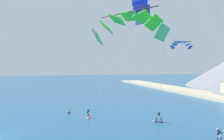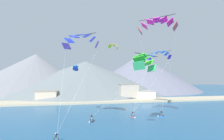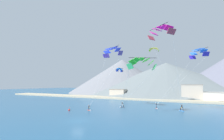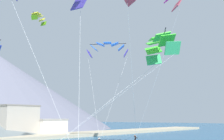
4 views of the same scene
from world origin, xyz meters
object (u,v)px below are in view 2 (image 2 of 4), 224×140
at_px(kitesurfer_near_trail, 133,115).
at_px(parafoil_kite_distant_high_outer, 76,67).
at_px(parafoil_kite_far_left, 144,61).
at_px(kitesurfer_near_lead, 58,140).
at_px(parafoil_kite_near_trail, 159,55).
at_px(kitesurfer_mid_center, 161,115).
at_px(parafoil_kite_mid_center, 157,24).
at_px(kitesurfer_far_left, 91,120).
at_px(parafoil_kite_near_lead, 81,40).
at_px(parafoil_kite_distant_low_drift, 113,46).

height_order(kitesurfer_near_trail, parafoil_kite_distant_high_outer, parafoil_kite_distant_high_outer).
height_order(kitesurfer_near_trail, parafoil_kite_far_left, parafoil_kite_far_left).
xyz_separation_m(kitesurfer_near_lead, parafoil_kite_near_trail, (27.22, 20.48, 16.86)).
relative_size(kitesurfer_mid_center, parafoil_kite_far_left, 0.14).
xyz_separation_m(parafoil_kite_mid_center, parafoil_kite_distant_high_outer, (-17.57, 11.36, -8.66)).
distance_m(kitesurfer_near_lead, kitesurfer_far_left, 11.29).
bearing_deg(parafoil_kite_near_lead, kitesurfer_near_trail, 17.36).
distance_m(kitesurfer_near_trail, kitesurfer_mid_center, 6.95).
relative_size(kitesurfer_mid_center, kitesurfer_far_left, 1.06).
distance_m(kitesurfer_near_lead, parafoil_kite_mid_center, 28.65).
bearing_deg(parafoil_kite_near_trail, kitesurfer_near_lead, -143.04).
relative_size(parafoil_kite_near_trail, parafoil_kite_mid_center, 0.81).
xyz_separation_m(kitesurfer_mid_center, kitesurfer_far_left, (-17.38, -1.36, -0.08)).
bearing_deg(kitesurfer_near_trail, parafoil_kite_distant_high_outer, 162.36).
bearing_deg(parafoil_kite_near_trail, parafoil_kite_mid_center, -118.41).
relative_size(parafoil_kite_mid_center, parafoil_kite_distant_low_drift, 5.65).
bearing_deg(parafoil_kite_distant_high_outer, parafoil_kite_mid_center, -32.88).
distance_m(kitesurfer_mid_center, parafoil_kite_mid_center, 21.88).
distance_m(parafoil_kite_near_lead, parafoil_kite_near_trail, 27.30).
bearing_deg(parafoil_kite_near_lead, kitesurfer_near_lead, -110.18).
bearing_deg(parafoil_kite_distant_low_drift, kitesurfer_near_trail, -73.46).
distance_m(kitesurfer_near_trail, parafoil_kite_distant_low_drift, 22.43).
relative_size(kitesurfer_far_left, parafoil_kite_distant_low_drift, 0.46).
bearing_deg(kitesurfer_far_left, kitesurfer_near_trail, 11.07).
distance_m(parafoil_kite_near_lead, parafoil_kite_distant_low_drift, 17.62).
bearing_deg(kitesurfer_mid_center, parafoil_kite_near_trail, 63.61).
relative_size(kitesurfer_far_left, parafoil_kite_mid_center, 0.08).
bearing_deg(parafoil_kite_near_trail, parafoil_kite_distant_low_drift, 171.88).
distance_m(parafoil_kite_mid_center, parafoil_kite_distant_high_outer, 22.65).
relative_size(kitesurfer_far_left, parafoil_kite_distant_high_outer, 0.43).
distance_m(kitesurfer_mid_center, kitesurfer_far_left, 17.44).
xyz_separation_m(kitesurfer_near_lead, kitesurfer_near_trail, (15.76, 12.02, 0.08)).
distance_m(parafoil_kite_near_trail, parafoil_kite_distant_low_drift, 14.99).
bearing_deg(parafoil_kite_near_trail, kitesurfer_mid_center, -116.39).
height_order(parafoil_kite_near_trail, parafoil_kite_distant_low_drift, parafoil_kite_distant_low_drift).
bearing_deg(parafoil_kite_far_left, kitesurfer_near_lead, -172.52).
height_order(parafoil_kite_near_trail, parafoil_kite_mid_center, parafoil_kite_mid_center).
distance_m(kitesurfer_far_left, parafoil_kite_distant_high_outer, 14.33).
distance_m(parafoil_kite_near_trail, parafoil_kite_mid_center, 17.79).
height_order(parafoil_kite_near_lead, parafoil_kite_near_trail, parafoil_kite_near_lead).
xyz_separation_m(parafoil_kite_near_lead, parafoil_kite_far_left, (11.73, -6.08, -5.06)).
bearing_deg(parafoil_kite_distant_low_drift, parafoil_kite_mid_center, -69.92).
bearing_deg(kitesurfer_far_left, parafoil_kite_distant_low_drift, 59.78).
distance_m(kitesurfer_near_lead, kitesurfer_near_trail, 19.82).
relative_size(kitesurfer_mid_center, parafoil_kite_near_trail, 0.11).
height_order(kitesurfer_near_lead, parafoil_kite_near_trail, parafoil_kite_near_trail).
distance_m(kitesurfer_far_left, parafoil_kite_far_left, 17.43).
bearing_deg(parafoil_kite_distant_low_drift, kitesurfer_near_lead, -119.24).
bearing_deg(parafoil_kite_distant_high_outer, parafoil_kite_near_lead, -79.76).
height_order(kitesurfer_near_trail, kitesurfer_far_left, kitesurfer_near_trail).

